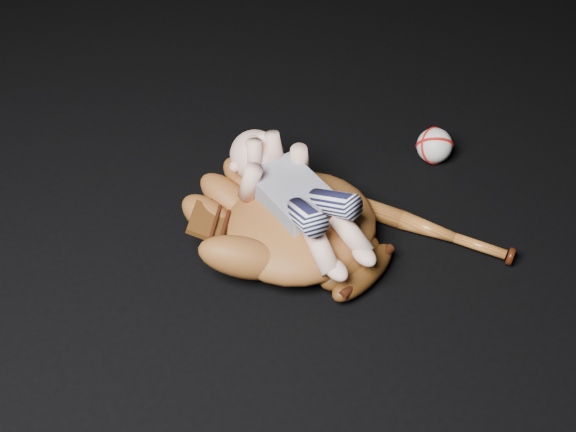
{
  "coord_description": "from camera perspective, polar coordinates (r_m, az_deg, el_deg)",
  "views": [
    {
      "loc": [
        -0.54,
        -0.81,
        1.03
      ],
      "look_at": [
        -0.05,
        0.07,
        0.07
      ],
      "focal_mm": 45.0,
      "sensor_mm": 36.0,
      "label": 1
    }
  ],
  "objects": [
    {
      "name": "baseball",
      "position": [
        1.64,
        11.5,
        5.47
      ],
      "size": [
        0.09,
        0.09,
        0.08
      ],
      "primitive_type": "sphere",
      "rotation": [
        0.0,
        0.0,
        -0.21
      ],
      "color": "white",
      "rests_on": "ground"
    },
    {
      "name": "newborn_baby",
      "position": [
        1.35,
        1.1,
        1.51
      ],
      "size": [
        0.21,
        0.4,
        0.16
      ],
      "primitive_type": null,
      "rotation": [
        0.0,
        0.0,
        0.08
      ],
      "color": "#EAAF97",
      "rests_on": "baseball_glove"
    },
    {
      "name": "baseball_glove",
      "position": [
        1.39,
        0.97,
        -0.3
      ],
      "size": [
        0.52,
        0.55,
        0.14
      ],
      "primitive_type": null,
      "rotation": [
        0.0,
        0.0,
        0.37
      ],
      "color": "brown",
      "rests_on": "ground"
    },
    {
      "name": "baseball_bat",
      "position": [
        1.47,
        9.85,
        -0.59
      ],
      "size": [
        0.26,
        0.37,
        0.04
      ],
      "primitive_type": null,
      "rotation": [
        0.0,
        0.0,
        0.59
      ],
      "color": "#9F541E",
      "rests_on": "ground"
    }
  ]
}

